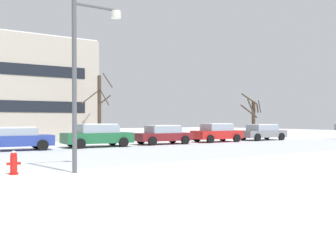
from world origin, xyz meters
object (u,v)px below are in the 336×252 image
at_px(parked_car_red, 217,133).
at_px(parked_car_gray, 262,132).
at_px(fire_hydrant, 14,163).
at_px(parked_car_maroon, 163,134).
at_px(street_lamp, 83,68).
at_px(parked_car_green, 97,135).
at_px(parked_car_blue, 16,138).

xyz_separation_m(parked_car_red, parked_car_gray, (5.20, -0.07, -0.04)).
relative_size(fire_hydrant, parked_car_gray, 0.18).
height_order(parked_car_maroon, parked_car_gray, parked_car_gray).
xyz_separation_m(street_lamp, parked_car_green, (5.29, 11.29, -2.83)).
bearing_deg(parked_car_blue, parked_car_red, 0.58).
distance_m(parked_car_blue, parked_car_maroon, 10.40).
bearing_deg(parked_car_maroon, parked_car_blue, -179.19).
distance_m(street_lamp, parked_car_maroon, 15.70).
distance_m(street_lamp, parked_car_red, 19.56).
height_order(parked_car_blue, parked_car_red, parked_car_red).
relative_size(fire_hydrant, street_lamp, 0.13).
height_order(parked_car_blue, parked_car_maroon, parked_car_maroon).
distance_m(parked_car_red, parked_car_gray, 5.20).
relative_size(fire_hydrant, parked_car_green, 0.17).
bearing_deg(fire_hydrant, parked_car_gray, 24.66).
bearing_deg(parked_car_blue, parked_car_gray, 0.24).
distance_m(street_lamp, parked_car_green, 12.79).
bearing_deg(parked_car_maroon, parked_car_gray, -0.33).
distance_m(parked_car_green, parked_car_gray, 15.60).
bearing_deg(parked_car_maroon, parked_car_red, 0.11).
relative_size(parked_car_green, parked_car_maroon, 1.07).
distance_m(parked_car_green, parked_car_red, 10.40).
bearing_deg(street_lamp, parked_car_maroon, 47.15).
relative_size(fire_hydrant, parked_car_blue, 0.19).
bearing_deg(parked_car_maroon, parked_car_green, -179.78).
distance_m(street_lamp, parked_car_blue, 11.53).
bearing_deg(parked_car_gray, parked_car_red, 179.22).
bearing_deg(parked_car_maroon, street_lamp, -132.85).
bearing_deg(street_lamp, parked_car_red, 35.81).
xyz_separation_m(parked_car_blue, parked_car_gray, (20.79, 0.09, 0.01)).
relative_size(fire_hydrant, parked_car_red, 0.19).
bearing_deg(parked_car_green, parked_car_gray, -0.15).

